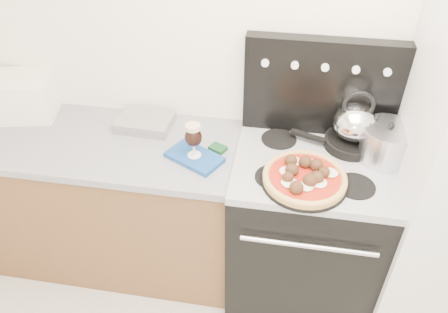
% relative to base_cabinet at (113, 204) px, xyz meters
% --- Properties ---
extents(room_shell, '(3.52, 3.01, 2.52)m').
position_rel_base_cabinet_xyz_m(room_shell, '(1.02, -0.91, 0.82)').
color(room_shell, beige).
rests_on(room_shell, ground).
extents(base_cabinet, '(1.45, 0.60, 0.86)m').
position_rel_base_cabinet_xyz_m(base_cabinet, '(0.00, 0.00, 0.00)').
color(base_cabinet, brown).
rests_on(base_cabinet, ground).
extents(countertop, '(1.48, 0.63, 0.04)m').
position_rel_base_cabinet_xyz_m(countertop, '(0.00, 0.00, 0.45)').
color(countertop, gray).
rests_on(countertop, base_cabinet).
extents(stove_body, '(0.76, 0.65, 0.88)m').
position_rel_base_cabinet_xyz_m(stove_body, '(1.10, -0.02, 0.01)').
color(stove_body, black).
rests_on(stove_body, ground).
extents(cooktop, '(0.76, 0.65, 0.04)m').
position_rel_base_cabinet_xyz_m(cooktop, '(1.10, -0.02, 0.47)').
color(cooktop, '#ADADB2').
rests_on(cooktop, stove_body).
extents(backguard, '(0.76, 0.08, 0.50)m').
position_rel_base_cabinet_xyz_m(backguard, '(1.10, 0.25, 0.74)').
color(backguard, black).
rests_on(backguard, cooktop).
extents(toaster_oven, '(0.41, 0.34, 0.23)m').
position_rel_base_cabinet_xyz_m(toaster_oven, '(-0.50, 0.17, 0.58)').
color(toaster_oven, white).
rests_on(toaster_oven, countertop).
extents(foil_sheet, '(0.30, 0.22, 0.06)m').
position_rel_base_cabinet_xyz_m(foil_sheet, '(0.21, 0.15, 0.50)').
color(foil_sheet, silver).
rests_on(foil_sheet, countertop).
extents(oven_mitt, '(0.31, 0.26, 0.02)m').
position_rel_base_cabinet_xyz_m(oven_mitt, '(0.53, -0.08, 0.48)').
color(oven_mitt, navy).
rests_on(oven_mitt, countertop).
extents(beer_glass, '(0.09, 0.09, 0.18)m').
position_rel_base_cabinet_xyz_m(beer_glass, '(0.53, -0.08, 0.58)').
color(beer_glass, black).
rests_on(beer_glass, oven_mitt).
extents(pizza_pan, '(0.48, 0.48, 0.01)m').
position_rel_base_cabinet_xyz_m(pizza_pan, '(1.06, -0.19, 0.50)').
color(pizza_pan, black).
rests_on(pizza_pan, cooktop).
extents(pizza, '(0.46, 0.46, 0.05)m').
position_rel_base_cabinet_xyz_m(pizza, '(1.06, -0.19, 0.53)').
color(pizza, '#D6B252').
rests_on(pizza, pizza_pan).
extents(skillet, '(0.33, 0.33, 0.05)m').
position_rel_base_cabinet_xyz_m(skillet, '(1.28, 0.13, 0.51)').
color(skillet, black).
rests_on(skillet, cooktop).
extents(tea_kettle, '(0.23, 0.23, 0.22)m').
position_rel_base_cabinet_xyz_m(tea_kettle, '(1.28, 0.13, 0.65)').
color(tea_kettle, white).
rests_on(tea_kettle, skillet).
extents(stock_pot, '(0.29, 0.29, 0.17)m').
position_rel_base_cabinet_xyz_m(stock_pot, '(1.43, 0.05, 0.58)').
color(stock_pot, silver).
rests_on(stock_pot, cooktop).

